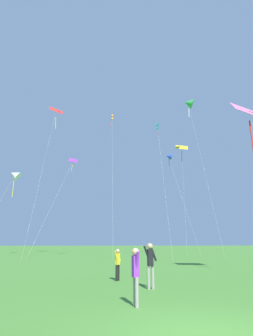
% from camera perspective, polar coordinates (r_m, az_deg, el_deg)
% --- Properties ---
extents(kite_teal_box, '(1.03, 8.29, 19.57)m').
position_cam_1_polar(kite_teal_box, '(39.55, 6.98, 8.84)').
color(kite_teal_box, teal).
rests_on(kite_teal_box, ground_plane).
extents(kite_purple_streamer, '(4.00, 9.72, 14.96)m').
position_cam_1_polar(kite_purple_streamer, '(40.82, -12.20, 0.76)').
color(kite_purple_streamer, purple).
rests_on(kite_purple_streamer, ground_plane).
extents(kite_blue_delta, '(2.32, 8.21, 17.76)m').
position_cam_1_polar(kite_blue_delta, '(47.35, 9.45, 2.57)').
color(kite_blue_delta, blue).
rests_on(kite_blue_delta, ground_plane).
extents(kite_white_distant, '(3.36, 8.09, 14.20)m').
position_cam_1_polar(kite_white_distant, '(47.92, -23.79, -1.41)').
color(kite_white_distant, white).
rests_on(kite_white_distant, ground_plane).
extents(kite_green_small, '(2.42, 9.63, 27.84)m').
position_cam_1_polar(kite_green_small, '(50.01, 13.72, 13.91)').
color(kite_green_small, green).
rests_on(kite_green_small, ground_plane).
extents(kite_yellow_diamond, '(3.85, 7.32, 20.86)m').
position_cam_1_polar(kite_yellow_diamond, '(51.61, 12.30, 3.80)').
color(kite_yellow_diamond, yellow).
rests_on(kite_yellow_diamond, ground_plane).
extents(kite_pink_low, '(2.72, 5.07, 11.47)m').
position_cam_1_polar(kite_pink_low, '(19.44, 25.88, 9.58)').
color(kite_pink_low, pink).
rests_on(kite_pink_low, ground_plane).
extents(kite_red_high, '(2.51, 12.63, 26.33)m').
position_cam_1_polar(kite_red_high, '(49.48, -15.62, 11.33)').
color(kite_red_high, red).
rests_on(kite_red_high, ground_plane).
extents(kite_orange_box, '(0.55, 9.62, 23.54)m').
position_cam_1_polar(kite_orange_box, '(45.06, -3.24, 10.77)').
color(kite_orange_box, orange).
rests_on(kite_orange_box, ground_plane).
extents(person_in_blue_jacket, '(0.58, 0.24, 1.80)m').
position_cam_1_polar(person_in_blue_jacket, '(11.38, 5.36, -20.05)').
color(person_in_blue_jacket, gray).
rests_on(person_in_blue_jacket, ground_plane).
extents(person_far_back, '(0.23, 0.53, 1.65)m').
position_cam_1_polar(person_far_back, '(8.32, 2.06, -22.02)').
color(person_far_back, gray).
rests_on(person_far_back, ground_plane).
extents(person_near_tree, '(0.40, 0.39, 1.51)m').
position_cam_1_polar(person_near_tree, '(13.73, -2.01, -20.20)').
color(person_near_tree, black).
rests_on(person_near_tree, ground_plane).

